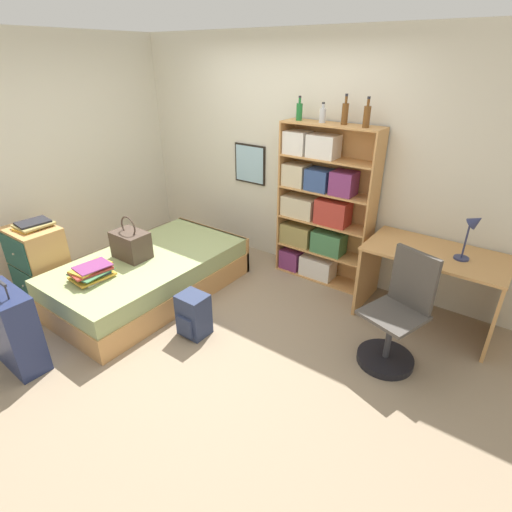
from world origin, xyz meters
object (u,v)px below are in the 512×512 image
(bed, at_px, (151,275))
(book_stack_on_bed, at_px, (92,272))
(bottle_brown, at_px, (323,115))
(desk, at_px, (432,274))
(bookcase, at_px, (317,209))
(bottle_green, at_px, (299,111))
(suitcase, at_px, (13,329))
(bottle_blue, at_px, (367,116))
(desk_chair, at_px, (394,328))
(handbag, at_px, (131,244))
(magazine_pile_on_dresser, at_px, (34,224))
(desk_lamp, at_px, (473,229))
(backpack, at_px, (193,315))
(bottle_clear, at_px, (345,113))
(dresser, at_px, (39,262))

(bed, height_order, book_stack_on_bed, book_stack_on_bed)
(bottle_brown, bearing_deg, desk, -7.83)
(bookcase, bearing_deg, bottle_green, -179.95)
(suitcase, relative_size, bottle_blue, 3.05)
(book_stack_on_bed, relative_size, suitcase, 0.48)
(desk, bearing_deg, desk_chair, -94.95)
(suitcase, distance_m, bottle_brown, 3.38)
(handbag, xyz_separation_m, bottle_brown, (1.34, 1.49, 1.23))
(handbag, xyz_separation_m, bottle_green, (1.07, 1.49, 1.24))
(magazine_pile_on_dresser, distance_m, desk_lamp, 4.13)
(bottle_blue, xyz_separation_m, backpack, (-0.79, -1.62, -1.63))
(magazine_pile_on_dresser, xyz_separation_m, bottle_blue, (2.57, 2.03, 1.03))
(bottle_brown, bearing_deg, bookcase, 4.26)
(desk, relative_size, desk_lamp, 2.78)
(bottle_clear, bearing_deg, bottle_brown, -175.57)
(suitcase, xyz_separation_m, bottle_brown, (1.22, 2.79, 1.46))
(bookcase, xyz_separation_m, bottle_green, (-0.28, -0.00, 1.00))
(bookcase, height_order, desk_lamp, bookcase)
(handbag, distance_m, suitcase, 1.33)
(suitcase, relative_size, bottle_brown, 4.29)
(bottle_clear, distance_m, bottle_blue, 0.24)
(suitcase, xyz_separation_m, bottle_blue, (1.69, 2.77, 1.49))
(bed, height_order, bottle_brown, bottle_brown)
(bottle_clear, distance_m, desk, 1.73)
(bed, bearing_deg, backpack, -16.20)
(desk_lamp, bearing_deg, desk, 176.70)
(handbag, distance_m, bottle_clear, 2.51)
(backpack, bearing_deg, book_stack_on_bed, -159.13)
(dresser, xyz_separation_m, desk, (3.45, 1.92, 0.14))
(book_stack_on_bed, xyz_separation_m, suitcase, (0.05, -0.79, -0.15))
(suitcase, height_order, backpack, suitcase)
(bed, bearing_deg, bottle_brown, 48.98)
(magazine_pile_on_dresser, bearing_deg, handbag, 36.49)
(magazine_pile_on_dresser, bearing_deg, bed, 36.53)
(bottle_clear, bearing_deg, desk_chair, -41.84)
(magazine_pile_on_dresser, height_order, bottle_green, bottle_green)
(magazine_pile_on_dresser, xyz_separation_m, bottle_clear, (2.34, 2.07, 1.04))
(bed, relative_size, desk, 1.68)
(suitcase, relative_size, magazine_pile_on_dresser, 2.23)
(bed, bearing_deg, bottle_blue, 39.17)
(backpack, bearing_deg, dresser, -165.62)
(bookcase, relative_size, bottle_brown, 8.99)
(book_stack_on_bed, relative_size, dresser, 0.51)
(desk, relative_size, desk_chair, 1.23)
(bottle_clear, xyz_separation_m, bottle_blue, (0.24, -0.04, -0.00))
(bottle_green, distance_m, desk, 2.07)
(bed, xyz_separation_m, desk_chair, (2.48, 0.47, 0.11))
(dresser, bearing_deg, bed, 38.12)
(desk, xyz_separation_m, desk_lamp, (0.24, -0.01, 0.52))
(bottle_blue, relative_size, desk_chair, 0.27)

